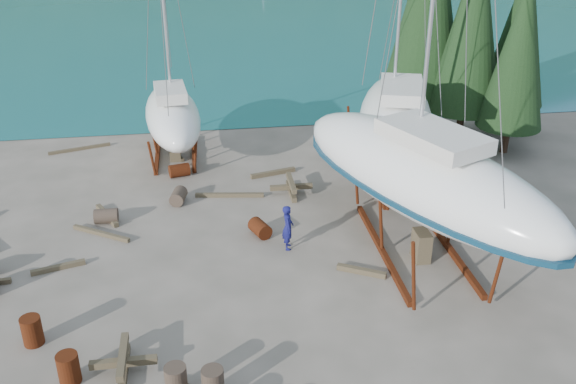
{
  "coord_description": "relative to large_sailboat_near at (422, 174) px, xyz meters",
  "views": [
    {
      "loc": [
        -0.57,
        -17.0,
        12.05
      ],
      "look_at": [
        2.37,
        3.0,
        2.07
      ],
      "focal_mm": 40.0,
      "sensor_mm": 36.0,
      "label": 1
    }
  ],
  "objects": [
    {
      "name": "ground",
      "position": [
        -6.79,
        -1.8,
        -3.02
      ],
      "size": [
        600.0,
        600.0,
        0.0
      ],
      "primitive_type": "plane",
      "color": "#595246",
      "rests_on": "ground"
    },
    {
      "name": "cypress_near_right",
      "position": [
        5.71,
        10.2,
        2.78
      ],
      "size": [
        3.6,
        3.6,
        10.0
      ],
      "color": "black",
      "rests_on": "ground"
    },
    {
      "name": "cypress_mid_right",
      "position": [
        7.21,
        8.2,
        1.9
      ],
      "size": [
        3.06,
        3.06,
        8.5
      ],
      "color": "black",
      "rests_on": "ground"
    },
    {
      "name": "cypress_far_right",
      "position": [
        8.71,
        11.2,
        2.19
      ],
      "size": [
        3.24,
        3.24,
        9.0
      ],
      "color": "black",
      "rests_on": "ground"
    },
    {
      "name": "large_sailboat_near",
      "position": [
        0.0,
        0.0,
        0.0
      ],
      "size": [
        8.11,
        12.25,
        18.73
      ],
      "rotation": [
        0.0,
        0.0,
        0.43
      ],
      "color": "white",
      "rests_on": "ground"
    },
    {
      "name": "large_sailboat_far",
      "position": [
        0.93,
        6.07,
        -0.26
      ],
      "size": [
        5.94,
        11.08,
        16.84
      ],
      "rotation": [
        0.0,
        0.0,
        -0.28
      ],
      "color": "white",
      "rests_on": "ground"
    },
    {
      "name": "small_sailboat_shore",
      "position": [
        -8.57,
        10.0,
        -0.95
      ],
      "size": [
        3.2,
        8.03,
        12.52
      ],
      "rotation": [
        0.0,
        0.0,
        0.1
      ],
      "color": "white",
      "rests_on": "ground"
    },
    {
      "name": "worker",
      "position": [
        -4.48,
        0.85,
        -2.17
      ],
      "size": [
        0.45,
        0.65,
        1.7
      ],
      "primitive_type": "imported",
      "rotation": [
        0.0,
        0.0,
        1.5
      ],
      "color": "#12124F",
      "rests_on": "ground"
    },
    {
      "name": "drum_4",
      "position": [
        -8.37,
        7.63,
        -2.73
      ],
      "size": [
        0.99,
        0.77,
        0.58
      ],
      "primitive_type": "cylinder",
      "rotation": [
        1.57,
        0.0,
        1.81
      ],
      "color": "#5F2210",
      "rests_on": "ground"
    },
    {
      "name": "drum_5",
      "position": [
        -7.44,
        -6.17,
        -2.58
      ],
      "size": [
        0.58,
        0.58,
        0.88
      ],
      "primitive_type": "cylinder",
      "color": "#2D2823",
      "rests_on": "ground"
    },
    {
      "name": "drum_6",
      "position": [
        -5.37,
        1.89,
        -2.73
      ],
      "size": [
        0.87,
        1.03,
        0.58
      ],
      "primitive_type": "cylinder",
      "rotation": [
        1.57,
        0.0,
        0.39
      ],
      "color": "#5F2210",
      "rests_on": "ground"
    },
    {
      "name": "drum_9",
      "position": [
        -11.14,
        3.71,
        -2.73
      ],
      "size": [
        0.88,
        0.59,
        0.58
      ],
      "primitive_type": "cylinder",
      "rotation": [
        1.57,
        0.0,
        1.56
      ],
      "color": "#2D2823",
      "rests_on": "ground"
    },
    {
      "name": "drum_11",
      "position": [
        -8.39,
        5.03,
        -2.73
      ],
      "size": [
        0.76,
        0.99,
        0.58
      ],
      "primitive_type": "cylinder",
      "rotation": [
        1.57,
        0.0,
        2.92
      ],
      "color": "#2D2823",
      "rests_on": "ground"
    },
    {
      "name": "drum_13",
      "position": [
        -11.17,
        -5.07,
        -2.58
      ],
      "size": [
        0.58,
        0.58,
        0.88
      ],
      "primitive_type": "cylinder",
      "color": "#5F2210",
      "rests_on": "ground"
    },
    {
      "name": "drum_14",
      "position": [
        -12.45,
        -3.31,
        -2.58
      ],
      "size": [
        0.58,
        0.58,
        0.88
      ],
      "primitive_type": "cylinder",
      "color": "#5F2210",
      "rests_on": "ground"
    },
    {
      "name": "drum_17",
      "position": [
        -8.37,
        -5.94,
        -2.58
      ],
      "size": [
        0.58,
        0.58,
        0.88
      ],
      "primitive_type": "cylinder",
      "color": "#2D2823",
      "rests_on": "ground"
    },
    {
      "name": "timber_0",
      "position": [
        -13.23,
        11.43,
        -2.94
      ],
      "size": [
        2.87,
        0.99,
        0.14
      ],
      "primitive_type": "cube",
      "rotation": [
        0.0,
        0.0,
        1.86
      ],
      "color": "brown",
      "rests_on": "ground"
    },
    {
      "name": "timber_1",
      "position": [
        -2.26,
        -1.17,
        -2.92
      ],
      "size": [
        1.57,
        0.98,
        0.19
      ],
      "primitive_type": "cube",
      "rotation": [
        0.0,
        0.0,
        1.07
      ],
      "color": "brown",
      "rests_on": "ground"
    },
    {
      "name": "timber_4",
      "position": [
        -12.43,
        0.57,
        -2.93
      ],
      "size": [
        1.76,
        0.68,
        0.17
      ],
      "primitive_type": "cube",
      "rotation": [
        0.0,
        0.0,
        1.86
      ],
      "color": "brown",
      "rests_on": "ground"
    },
    {
      "name": "timber_6",
      "position": [
        -4.22,
        7.18,
        -2.92
      ],
      "size": [
        2.09,
        0.73,
        0.19
      ],
      "primitive_type": "cube",
      "rotation": [
        0.0,
        0.0,
        1.83
      ],
      "color": "brown",
      "rests_on": "ground"
    },
    {
      "name": "timber_8",
      "position": [
        -11.17,
        4.13,
        -2.92
      ],
      "size": [
        1.05,
        1.83,
        0.19
      ],
      "primitive_type": "cube",
      "rotation": [
        0.0,
        0.0,
        0.47
      ],
      "color": "brown",
      "rests_on": "ground"
    },
    {
      "name": "timber_9",
      "position": [
        -8.62,
        10.32,
        -2.94
      ],
      "size": [
        0.92,
        2.25,
        0.15
      ],
      "primitive_type": "cube",
      "rotation": [
        0.0,
        0.0,
        0.34
      ],
      "color": "brown",
      "rests_on": "ground"
    },
    {
      "name": "timber_10",
      "position": [
        -6.3,
        5.25,
        -2.93
      ],
      "size": [
        2.85,
        0.56,
        0.16
      ],
      "primitive_type": "cube",
      "rotation": [
        0.0,
        0.0,
        1.43
      ],
      "color": "brown",
      "rests_on": "ground"
    },
    {
      "name": "timber_11",
      "position": [
        -11.25,
        2.75,
        -2.94
      ],
      "size": [
        2.21,
        1.5,
        0.15
      ],
      "primitive_type": "cube",
      "rotation": [
        0.0,
        0.0,
        1.0
      ],
      "color": "brown",
      "rests_on": "ground"
    },
    {
      "name": "timber_pile_fore",
      "position": [
        -9.79,
        -4.87,
        -2.72
      ],
      "size": [
        1.8,
        1.8,
        0.6
      ],
      "color": "brown",
      "rests_on": "ground"
    },
    {
      "name": "timber_pile_aft",
      "position": [
        -3.69,
        5.21,
        -2.72
      ],
      "size": [
        1.8,
        1.8,
        0.6
      ],
      "color": "brown",
      "rests_on": "ground"
    }
  ]
}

